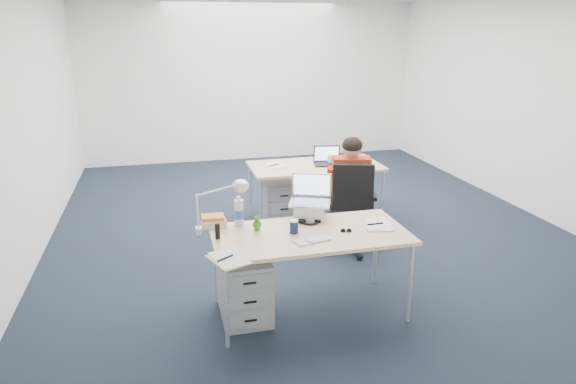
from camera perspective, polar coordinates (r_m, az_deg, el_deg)
The scene contains 24 objects.
floor at distance 6.43m, azimuth 1.83°, elevation -3.48°, with size 7.00×7.00×0.00m, color black.
room at distance 6.03m, azimuth 1.99°, elevation 11.88°, with size 6.02×7.02×2.80m.
desk_near at distance 4.23m, azimuth 2.47°, elevation -5.13°, with size 1.60×0.80×0.73m.
desk_far at distance 6.32m, azimuth 3.04°, elevation 2.63°, with size 1.60×0.80×0.73m.
office_chair at distance 5.60m, azimuth 6.91°, elevation -3.73°, with size 0.80×0.80×1.02m.
seated_person at distance 5.66m, azimuth 6.75°, elevation 0.06°, with size 0.49×0.74×1.25m.
drawer_pedestal_near at distance 4.34m, azimuth -4.83°, elevation -10.54°, with size 0.40×0.50×0.55m, color #A4A6AA.
drawer_pedestal_far at distance 6.32m, azimuth -0.98°, elevation -1.21°, with size 0.40×0.50×0.55m, color #A4A6AA.
silver_laptop at distance 4.48m, azimuth 2.47°, elevation -0.63°, with size 0.35×0.28×0.37m, color silver, non-canonical shape.
wireless_keyboard at distance 4.06m, azimuth 2.70°, elevation -5.37°, with size 0.29×0.12×0.01m, color white.
computer_mouse at distance 4.03m, azimuth 2.38°, elevation -5.41°, with size 0.06×0.09×0.03m, color white.
headphones at distance 4.43m, azimuth 2.46°, elevation -3.21°, with size 0.20×0.16×0.03m, color black, non-canonical shape.
can_koozie at distance 4.19m, azimuth 0.66°, elevation -3.87°, with size 0.07×0.07×0.11m, color #152144.
water_bottle at distance 4.35m, azimuth -5.48°, elevation -2.09°, with size 0.08×0.08×0.26m, color silver.
bear_figurine at distance 4.25m, azimuth -3.46°, elevation -3.45°, with size 0.07×0.05×0.13m, color #26761F, non-canonical shape.
book_stack at distance 4.39m, azimuth -8.28°, elevation -3.18°, with size 0.20×0.15×0.09m, color silver.
cordless_phone at distance 4.11m, azimuth -7.85°, elevation -4.34°, with size 0.03×0.02×0.13m, color black.
papers_left at distance 3.76m, azimuth -6.67°, elevation -7.43°, with size 0.22×0.32×0.01m, color #D6CA7C.
papers_right at distance 4.43m, azimuth 9.91°, elevation -3.60°, with size 0.22×0.31×0.01m, color #D6CA7C.
sunglasses at distance 4.25m, azimuth 6.48°, elevation -4.30°, with size 0.09×0.04×0.02m, color black, non-canonical shape.
desk_lamp at distance 4.19m, azimuth -8.17°, elevation -1.55°, with size 0.40×0.15×0.45m, color silver, non-canonical shape.
dark_laptop at distance 6.29m, azimuth 4.45°, elevation 4.06°, with size 0.32×0.31×0.24m, color black, non-canonical shape.
far_cup at distance 6.37m, azimuth 4.74°, elevation 3.65°, with size 0.08×0.08×0.11m, color white.
far_papers at distance 6.25m, azimuth -1.34°, elevation 2.95°, with size 0.20×0.29×0.01m, color white.
Camera 1 is at (-1.66, -5.76, 2.33)m, focal length 32.00 mm.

